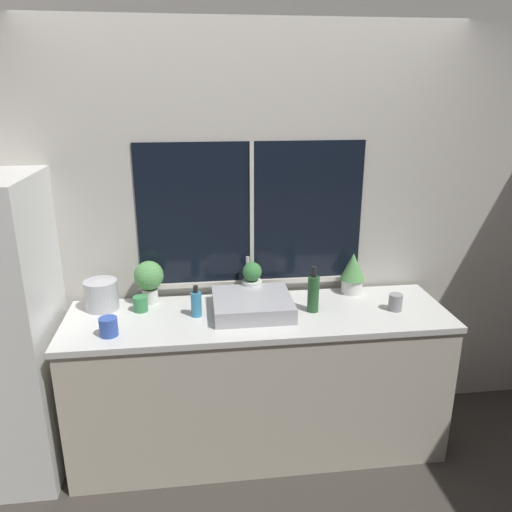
{
  "coord_description": "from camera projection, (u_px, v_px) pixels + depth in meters",
  "views": [
    {
      "loc": [
        -0.34,
        -2.28,
        2.12
      ],
      "look_at": [
        -0.02,
        0.31,
        1.24
      ],
      "focal_mm": 35.0,
      "sensor_mm": 36.0,
      "label": 1
    }
  ],
  "objects": [
    {
      "name": "counter",
      "position": [
        259.0,
        381.0,
        3.0
      ],
      "size": [
        2.19,
        0.64,
        0.89
      ],
      "color": "beige",
      "rests_on": "ground_plane"
    },
    {
      "name": "mug_green",
      "position": [
        141.0,
        304.0,
        2.88
      ],
      "size": [
        0.08,
        0.08,
        0.09
      ],
      "color": "#38844C",
      "rests_on": "counter"
    },
    {
      "name": "kettle",
      "position": [
        101.0,
        294.0,
        2.9
      ],
      "size": [
        0.19,
        0.19,
        0.19
      ],
      "color": "#B2B2B7",
      "rests_on": "counter"
    },
    {
      "name": "bottle_tall",
      "position": [
        313.0,
        293.0,
        2.86
      ],
      "size": [
        0.07,
        0.07,
        0.27
      ],
      "color": "#235128",
      "rests_on": "counter"
    },
    {
      "name": "soap_bottle",
      "position": [
        196.0,
        303.0,
        2.81
      ],
      "size": [
        0.06,
        0.06,
        0.18
      ],
      "color": "teal",
      "rests_on": "counter"
    },
    {
      "name": "mug_blue",
      "position": [
        109.0,
        327.0,
        2.59
      ],
      "size": [
        0.1,
        0.1,
        0.1
      ],
      "color": "#3351AD",
      "rests_on": "counter"
    },
    {
      "name": "ground_plane",
      "position": [
        266.0,
        478.0,
        2.86
      ],
      "size": [
        14.0,
        14.0,
        0.0
      ],
      "primitive_type": "plane",
      "color": "#38332D"
    },
    {
      "name": "potted_plant_right",
      "position": [
        353.0,
        272.0,
        3.11
      ],
      "size": [
        0.15,
        0.15,
        0.26
      ],
      "color": "white",
      "rests_on": "counter"
    },
    {
      "name": "wall_right",
      "position": [
        501.0,
        188.0,
        4.1
      ],
      "size": [
        0.06,
        7.0,
        2.7
      ],
      "color": "#BCB7AD",
      "rests_on": "ground_plane"
    },
    {
      "name": "potted_plant_center",
      "position": [
        252.0,
        281.0,
        3.05
      ],
      "size": [
        0.12,
        0.12,
        0.23
      ],
      "color": "white",
      "rests_on": "counter"
    },
    {
      "name": "wall_back",
      "position": [
        251.0,
        221.0,
        3.07
      ],
      "size": [
        8.0,
        0.09,
        2.7
      ],
      "color": "#BCB7AD",
      "rests_on": "ground_plane"
    },
    {
      "name": "mug_grey",
      "position": [
        395.0,
        302.0,
        2.89
      ],
      "size": [
        0.08,
        0.08,
        0.1
      ],
      "color": "gray",
      "rests_on": "counter"
    },
    {
      "name": "sink",
      "position": [
        252.0,
        304.0,
        2.88
      ],
      "size": [
        0.45,
        0.47,
        0.25
      ],
      "color": "#ADADB2",
      "rests_on": "counter"
    },
    {
      "name": "potted_plant_left",
      "position": [
        149.0,
        278.0,
        2.96
      ],
      "size": [
        0.17,
        0.17,
        0.26
      ],
      "color": "white",
      "rests_on": "counter"
    }
  ]
}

